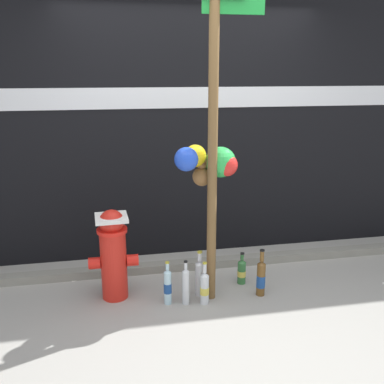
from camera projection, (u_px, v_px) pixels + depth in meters
name	position (u px, v px, depth m)	size (l,w,h in m)	color
ground_plane	(218.00, 317.00, 3.41)	(14.00, 14.00, 0.00)	#9E9B93
building_wall	(187.00, 96.00, 4.28)	(10.00, 0.21, 3.29)	black
curb_strip	(196.00, 264.00, 4.24)	(8.00, 0.12, 0.08)	gray
memorial_post	(211.00, 126.00, 3.34)	(0.68, 0.33, 2.76)	brown
fire_hydrant	(113.00, 252.00, 3.60)	(0.42, 0.28, 0.79)	red
bottle_0	(261.00, 278.00, 3.70)	(0.08, 0.08, 0.43)	brown
bottle_1	(205.00, 288.00, 3.57)	(0.08, 0.08, 0.38)	silver
bottle_2	(200.00, 277.00, 3.70)	(0.08, 0.08, 0.41)	silver
bottle_3	(168.00, 286.00, 3.56)	(0.07, 0.07, 0.38)	#B2DBEA
bottle_4	(242.00, 271.00, 3.92)	(0.08, 0.08, 0.30)	#337038
bottle_5	(186.00, 285.00, 3.56)	(0.06, 0.06, 0.39)	silver
litter_0	(75.00, 278.00, 4.04)	(0.09, 0.12, 0.01)	silver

